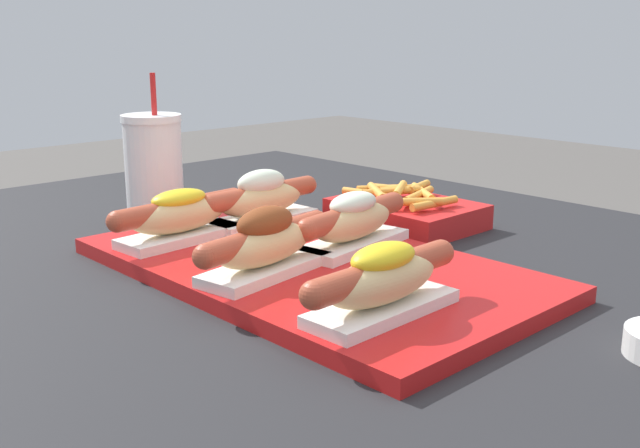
# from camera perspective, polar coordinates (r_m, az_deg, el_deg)

# --- Properties ---
(serving_tray) EXTENTS (0.54, 0.31, 0.02)m
(serving_tray) POSITION_cam_1_polar(r_m,az_deg,el_deg) (0.85, -0.98, -3.41)
(serving_tray) COLOR red
(serving_tray) RESTS_ON patio_table
(hot_dog_0) EXTENTS (0.07, 0.20, 0.07)m
(hot_dog_0) POSITION_cam_1_polar(r_m,az_deg,el_deg) (0.94, -10.65, 0.66)
(hot_dog_0) COLOR white
(hot_dog_0) RESTS_ON serving_tray
(hot_dog_1) EXTENTS (0.08, 0.20, 0.07)m
(hot_dog_1) POSITION_cam_1_polar(r_m,az_deg,el_deg) (0.80, -4.17, -1.49)
(hot_dog_1) COLOR white
(hot_dog_1) RESTS_ON serving_tray
(hot_dog_2) EXTENTS (0.06, 0.20, 0.07)m
(hot_dog_2) POSITION_cam_1_polar(r_m,az_deg,el_deg) (0.69, 4.81, -4.28)
(hot_dog_2) COLOR white
(hot_dog_2) RESTS_ON serving_tray
(hot_dog_3) EXTENTS (0.07, 0.20, 0.07)m
(hot_dog_3) POSITION_cam_1_polar(r_m,az_deg,el_deg) (1.01, -4.47, 1.92)
(hot_dog_3) COLOR white
(hot_dog_3) RESTS_ON serving_tray
(hot_dog_4) EXTENTS (0.08, 0.20, 0.07)m
(hot_dog_4) POSITION_cam_1_polar(r_m,az_deg,el_deg) (0.89, 2.55, 0.20)
(hot_dog_4) COLOR white
(hot_dog_4) RESTS_ON serving_tray
(drink_cup) EXTENTS (0.09, 0.09, 0.21)m
(drink_cup) POSITION_cam_1_polar(r_m,az_deg,el_deg) (1.13, -12.55, 4.29)
(drink_cup) COLOR white
(drink_cup) RESTS_ON patio_table
(fries_basket) EXTENTS (0.20, 0.14, 0.06)m
(fries_basket) POSITION_cam_1_polar(r_m,az_deg,el_deg) (1.08, 6.54, 0.97)
(fries_basket) COLOR red
(fries_basket) RESTS_ON patio_table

